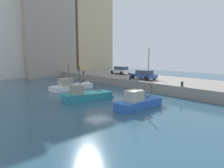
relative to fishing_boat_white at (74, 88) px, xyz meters
The scene contains 14 objects.
water_surface 6.63m from the fishing_boat_white, 97.39° to the right, with size 80.00×80.00×0.00m, color #2D5166.
quay_wall 12.52m from the fishing_boat_white, 31.70° to the right, with size 9.00×56.00×1.20m, color gray.
fishing_boat_white is the anchor object (origin of this frame).
fishing_boat_teal 7.13m from the fishing_boat_white, 107.04° to the right, with size 6.13×2.93×4.38m.
fishing_boat_blue 12.40m from the fishing_boat_white, 91.68° to the right, with size 5.67×1.97×4.14m.
parked_car_blue 10.16m from the fishing_boat_white, 32.91° to the right, with size 2.06×4.09×1.34m.
parked_car_white 11.94m from the fishing_boat_white, 12.73° to the left, with size 2.26×4.14×1.43m.
mooring_bollard_south 14.22m from the fishing_boat_white, 62.68° to the right, with size 0.28×0.28×0.55m, color #2D2D33.
mooring_bollard_mid 8.06m from the fishing_boat_white, 35.15° to the right, with size 0.28×0.28×0.55m, color #2D2D33.
mooring_bollard_north 9.96m from the fishing_boat_white, 48.81° to the left, with size 0.28×0.28×0.55m, color #2D2D33.
quay_streetlamp 13.33m from the fishing_boat_white, 15.60° to the right, with size 0.36×0.36×4.83m.
waterfront_building_west 27.95m from the fishing_boat_white, 49.95° to the left, with size 10.97×6.74×23.86m.
waterfront_building_west_mid 22.64m from the fishing_boat_white, 75.97° to the left, with size 11.12×6.60×23.94m.
waterfront_building_central 25.04m from the fishing_boat_white, 96.88° to the left, with size 7.96×8.59×22.12m.
Camera 1 is at (-13.08, -17.21, 4.68)m, focal length 31.66 mm.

